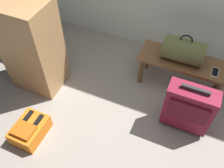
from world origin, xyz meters
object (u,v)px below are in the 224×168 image
object	(u,v)px
suitcase_upright_burgundy	(188,108)
bench	(183,65)
cell_phone	(215,72)
backpack_orange	(30,130)
duffel_bag_olive	(183,50)
side_cabinet	(32,47)

from	to	relation	value
suitcase_upright_burgundy	bench	bearing A→B (deg)	109.31
bench	cell_phone	size ratio (longest dim) A/B	6.94
bench	backpack_orange	size ratio (longest dim) A/B	2.63
duffel_bag_olive	cell_phone	world-z (taller)	duffel_bag_olive
bench	duffel_bag_olive	distance (m)	0.20
bench	duffel_bag_olive	bearing A→B (deg)	180.00
bench	side_cabinet	distance (m)	1.69
duffel_bag_olive	side_cabinet	world-z (taller)	side_cabinet
bench	duffel_bag_olive	size ratio (longest dim) A/B	2.27
duffel_bag_olive	backpack_orange	xyz separation A→B (m)	(-1.20, -1.29, -0.46)
backpack_orange	side_cabinet	distance (m)	0.89
bench	suitcase_upright_burgundy	size ratio (longest dim) A/B	1.63
suitcase_upright_burgundy	cell_phone	bearing A→B (deg)	72.27
bench	cell_phone	xyz separation A→B (m)	(0.34, -0.05, 0.07)
cell_phone	backpack_orange	bearing A→B (deg)	-141.89
cell_phone	side_cabinet	size ratio (longest dim) A/B	0.13
duffel_bag_olive	cell_phone	bearing A→B (deg)	-8.13
cell_phone	suitcase_upright_burgundy	world-z (taller)	suitcase_upright_burgundy
duffel_bag_olive	side_cabinet	bearing A→B (deg)	-158.65
suitcase_upright_burgundy	side_cabinet	bearing A→B (deg)	-178.04
duffel_bag_olive	backpack_orange	bearing A→B (deg)	-132.84
duffel_bag_olive	suitcase_upright_burgundy	size ratio (longest dim) A/B	0.72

